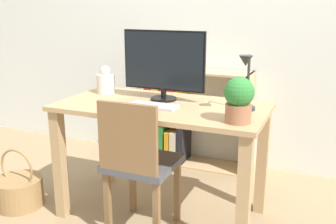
{
  "coord_description": "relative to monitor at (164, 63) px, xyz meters",
  "views": [
    {
      "loc": [
        0.97,
        -2.2,
        1.38
      ],
      "look_at": [
        0.0,
        0.1,
        0.69
      ],
      "focal_mm": 42.0,
      "sensor_mm": 36.0,
      "label": 1
    }
  ],
  "objects": [
    {
      "name": "vase",
      "position": [
        -0.46,
        0.03,
        -0.17
      ],
      "size": [
        0.13,
        0.13,
        0.19
      ],
      "color": "silver",
      "rests_on": "desk"
    },
    {
      "name": "potted_plant",
      "position": [
        0.57,
        -0.31,
        -0.12
      ],
      "size": [
        0.16,
        0.16,
        0.25
      ],
      "color": "#9E6647",
      "rests_on": "desk"
    },
    {
      "name": "basket",
      "position": [
        -0.94,
        -0.4,
        -0.9
      ],
      "size": [
        0.33,
        0.33,
        0.42
      ],
      "color": "#997547",
      "rests_on": "ground_plane"
    },
    {
      "name": "bookshelf",
      "position": [
        -0.21,
        0.78,
        -0.63
      ],
      "size": [
        0.92,
        0.28,
        0.84
      ],
      "color": "tan",
      "rests_on": "ground_plane"
    },
    {
      "name": "ground_plane",
      "position": [
        0.04,
        -0.11,
        -1.01
      ],
      "size": [
        10.0,
        10.0,
        0.0
      ],
      "primitive_type": "plane",
      "color": "#997F5B"
    },
    {
      "name": "desk",
      "position": [
        0.04,
        -0.11,
        -0.4
      ],
      "size": [
        1.32,
        0.68,
        0.77
      ],
      "color": "tan",
      "rests_on": "ground_plane"
    },
    {
      "name": "desk_lamp",
      "position": [
        0.56,
        -0.09,
        -0.04
      ],
      "size": [
        0.1,
        0.19,
        0.34
      ],
      "color": "#2D2D33",
      "rests_on": "desk"
    },
    {
      "name": "monitor",
      "position": [
        0.0,
        0.0,
        0.0
      ],
      "size": [
        0.56,
        0.17,
        0.45
      ],
      "color": "black",
      "rests_on": "desk"
    },
    {
      "name": "wall_back",
      "position": [
        0.04,
        0.96,
        0.29
      ],
      "size": [
        8.0,
        0.05,
        2.6
      ],
      "color": "silver",
      "rests_on": "ground_plane"
    },
    {
      "name": "keyboard",
      "position": [
        0.01,
        -0.2,
        -0.24
      ],
      "size": [
        0.3,
        0.13,
        0.02
      ],
      "color": "#B2B2B7",
      "rests_on": "desk"
    },
    {
      "name": "chair",
      "position": [
        0.0,
        -0.39,
        -0.54
      ],
      "size": [
        0.4,
        0.4,
        0.86
      ],
      "rotation": [
        0.0,
        0.0,
        -0.14
      ],
      "color": "#4C4C51",
      "rests_on": "ground_plane"
    }
  ]
}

